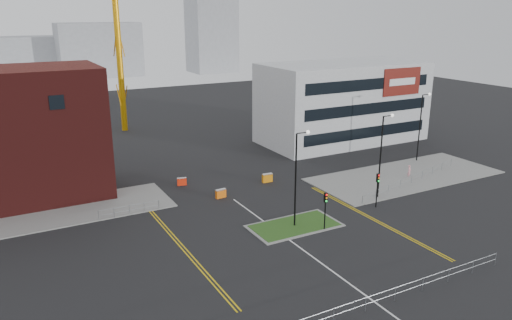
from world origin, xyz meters
The scene contains 26 objects.
ground centered at (0.00, 0.00, 0.00)m, with size 200.00×200.00×0.00m, color black.
pavement_left centered at (-20.00, 22.00, 0.06)m, with size 28.00×8.00×0.12m, color slate.
pavement_right centered at (22.00, 14.00, 0.06)m, with size 24.00×10.00×0.12m, color slate.
island_kerb centered at (2.00, 8.00, 0.04)m, with size 8.60×4.60×0.08m, color slate.
grass_island centered at (2.00, 8.00, 0.06)m, with size 8.00×4.00×0.12m, color #234717.
office_block centered at (26.01, 31.97, 6.00)m, with size 25.00×12.20×12.00m.
streetlamp_island centered at (2.22, 8.00, 5.41)m, with size 1.46×0.36×9.18m.
streetlamp_right_near centered at (14.22, 10.00, 5.41)m, with size 1.46×0.36×9.18m.
streetlamp_right_far centered at (28.22, 18.00, 5.41)m, with size 1.46×0.36×9.18m.
traffic_light_island centered at (4.00, 5.98, 2.57)m, with size 0.28×0.33×3.65m.
traffic_light_right centered at (12.00, 7.98, 2.57)m, with size 0.28×0.33×3.65m.
railing_front centered at (0.00, -6.00, 0.78)m, with size 24.05×0.05×1.10m.
railing_left centered at (-11.00, 18.00, 0.74)m, with size 6.05×0.05×1.10m.
railing_right centered at (20.50, 11.50, 0.78)m, with size 19.05×5.05×1.10m.
centre_line centered at (0.00, 2.00, 0.01)m, with size 0.15×30.00×0.01m, color silver.
yellow_left_a centered at (-9.00, 10.00, 0.01)m, with size 0.12×24.00×0.01m, color gold.
yellow_left_b centered at (-8.70, 10.00, 0.01)m, with size 0.12×24.00×0.01m, color gold.
yellow_right_a centered at (9.50, 6.00, 0.01)m, with size 0.12×20.00×0.01m, color gold.
yellow_right_b centered at (9.80, 6.00, 0.01)m, with size 0.12×20.00×0.01m, color gold.
skyline_b centered at (10.00, 130.00, 8.00)m, with size 24.00×12.00×16.00m, color gray.
skyline_c centered at (45.00, 125.00, 14.00)m, with size 14.00×12.00×28.00m, color gray.
skyline_d centered at (-8.00, 140.00, 6.00)m, with size 30.00×12.00×12.00m, color gray.
pedestrian centered at (21.97, 13.36, 0.80)m, with size 0.58×0.38×1.59m, color pink.
barrier_left centered at (-1.00, 18.12, 0.53)m, with size 1.19×0.50×0.98m.
barrier_mid centered at (-3.28, 24.00, 0.49)m, with size 1.12×0.59×0.90m.
barrier_right centered at (6.00, 20.19, 0.57)m, with size 1.26×0.48×1.04m.
Camera 1 is at (-21.85, -28.29, 19.56)m, focal length 35.00 mm.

